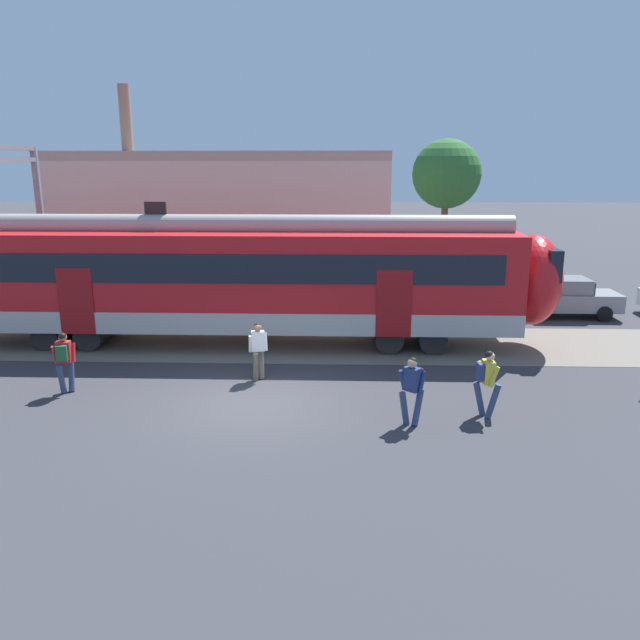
% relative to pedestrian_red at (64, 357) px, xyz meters
% --- Properties ---
extents(ground_plane, '(160.00, 160.00, 0.00)m').
position_rel_pedestrian_red_xyz_m(ground_plane, '(5.05, -0.65, -0.99)').
color(ground_plane, '#38383D').
extents(pedestrian_red, '(0.54, 0.68, 1.67)m').
position_rel_pedestrian_red_xyz_m(pedestrian_red, '(0.00, 0.00, 0.00)').
color(pedestrian_red, navy).
rests_on(pedestrian_red, ground).
extents(pedestrian_white, '(0.54, 0.69, 1.67)m').
position_rel_pedestrian_red_xyz_m(pedestrian_white, '(4.97, 1.22, 0.00)').
color(pedestrian_white, '#6B6051').
rests_on(pedestrian_white, ground).
extents(pedestrian_navy, '(0.67, 0.51, 1.67)m').
position_rel_pedestrian_red_xyz_m(pedestrian_navy, '(8.94, -1.78, 0.00)').
color(pedestrian_navy, navy).
rests_on(pedestrian_navy, ground).
extents(pedestrian_yellow, '(0.66, 0.54, 1.67)m').
position_rel_pedestrian_red_xyz_m(pedestrian_yellow, '(10.77, -1.24, 0.00)').
color(pedestrian_yellow, navy).
rests_on(pedestrian_yellow, ground).
extents(parked_car_grey, '(4.02, 1.79, 1.54)m').
position_rel_pedestrian_red_xyz_m(parked_car_grey, '(16.16, 9.00, -0.21)').
color(parked_car_grey, gray).
rests_on(parked_car_grey, ground).
extents(background_building, '(14.23, 5.00, 9.20)m').
position_rel_pedestrian_red_xyz_m(background_building, '(2.14, 12.64, 2.22)').
color(background_building, beige).
rests_on(background_building, ground).
extents(street_tree_right, '(3.33, 3.33, 7.05)m').
position_rel_pedestrian_red_xyz_m(street_tree_right, '(12.37, 15.82, 4.36)').
color(street_tree_right, brown).
rests_on(street_tree_right, ground).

